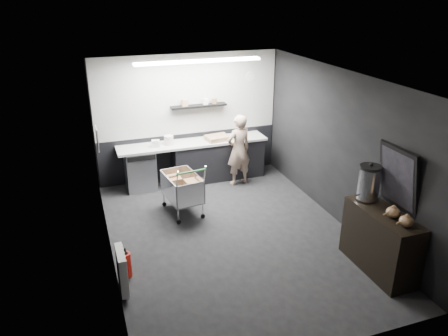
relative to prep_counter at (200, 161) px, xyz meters
name	(u,v)px	position (x,y,z in m)	size (l,w,h in m)	color
floor	(232,235)	(-0.14, -2.42, -0.46)	(5.50, 5.50, 0.00)	black
ceiling	(233,78)	(-0.14, -2.42, 2.24)	(5.50, 5.50, 0.00)	silver
wall_back	(188,117)	(-0.14, 0.33, 0.89)	(5.50, 5.50, 0.00)	black
wall_front	(323,255)	(-0.14, -5.17, 0.89)	(5.50, 5.50, 0.00)	black
wall_left	(104,179)	(-2.14, -2.42, 0.89)	(5.50, 5.50, 0.00)	black
wall_right	(340,148)	(1.86, -2.42, 0.89)	(5.50, 5.50, 0.00)	black
kitchen_wall_panel	(188,95)	(-0.14, 0.31, 1.39)	(3.95, 0.02, 1.70)	#B0B0AB
dado_panel	(190,155)	(-0.14, 0.31, 0.04)	(3.95, 0.02, 1.00)	black
floating_shelf	(199,106)	(0.06, 0.20, 1.16)	(1.20, 0.22, 0.04)	black
wall_clock	(250,76)	(1.26, 0.30, 1.69)	(0.20, 0.20, 0.03)	silver
poster	(97,139)	(-2.12, -1.12, 1.09)	(0.02, 0.30, 0.40)	white
poster_red_band	(97,135)	(-2.11, -1.12, 1.16)	(0.01, 0.22, 0.10)	red
radiator	(122,270)	(-2.08, -3.32, -0.11)	(0.10, 0.50, 0.60)	silver
ceiling_strip	(199,61)	(-0.14, -0.57, 2.21)	(2.40, 0.20, 0.04)	white
prep_counter	(200,161)	(0.00, 0.00, 0.00)	(3.20, 0.61, 0.90)	black
person	(239,150)	(0.73, -0.45, 0.31)	(0.56, 0.37, 1.54)	beige
shopping_cart	(182,189)	(-0.72, -1.32, 0.03)	(0.67, 1.00, 1.03)	silver
sideboard	(381,233)	(1.62, -4.00, 0.15)	(0.55, 1.28, 1.92)	black
fire_extinguisher	(126,264)	(-1.99, -3.02, -0.22)	(0.15, 0.15, 0.48)	#B6150C
cardboard_box	(217,138)	(0.40, -0.05, 0.49)	(0.48, 0.36, 0.10)	#95744F
pink_tub	(169,140)	(-0.66, 0.00, 0.54)	(0.19, 0.19, 0.19)	beige
white_container	(156,144)	(-0.94, -0.05, 0.51)	(0.16, 0.13, 0.14)	silver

